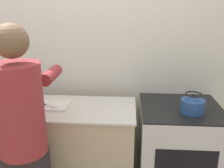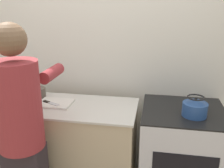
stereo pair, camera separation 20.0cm
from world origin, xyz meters
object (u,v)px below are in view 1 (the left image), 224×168
object	(u,v)px
bowl_prep	(31,95)
person	(23,133)
cutting_board	(52,106)
oven	(177,152)
knife	(47,105)
kettle	(193,104)

from	to	relation	value
bowl_prep	person	bearing A→B (deg)	-73.84
cutting_board	oven	bearing A→B (deg)	2.48
bowl_prep	oven	bearing A→B (deg)	-4.20
knife	kettle	bearing A→B (deg)	23.66
cutting_board	knife	world-z (taller)	knife
oven	cutting_board	size ratio (longest dim) A/B	3.04
cutting_board	bowl_prep	xyz separation A→B (m)	(-0.24, 0.15, 0.03)
oven	person	bearing A→B (deg)	-155.89
cutting_board	bowl_prep	size ratio (longest dim) A/B	1.85
person	cutting_board	world-z (taller)	person
oven	knife	xyz separation A→B (m)	(-1.16, -0.08, 0.47)
bowl_prep	knife	bearing A→B (deg)	-40.43
person	cutting_board	bearing A→B (deg)	82.98
oven	bowl_prep	xyz separation A→B (m)	(-1.37, 0.10, 0.49)
cutting_board	kettle	world-z (taller)	kettle
kettle	bowl_prep	xyz separation A→B (m)	(-1.44, 0.20, -0.03)
oven	bowl_prep	world-z (taller)	bowl_prep
oven	knife	distance (m)	1.26
kettle	knife	bearing A→B (deg)	178.95
knife	kettle	world-z (taller)	kettle
oven	person	distance (m)	1.38
person	oven	bearing A→B (deg)	24.11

